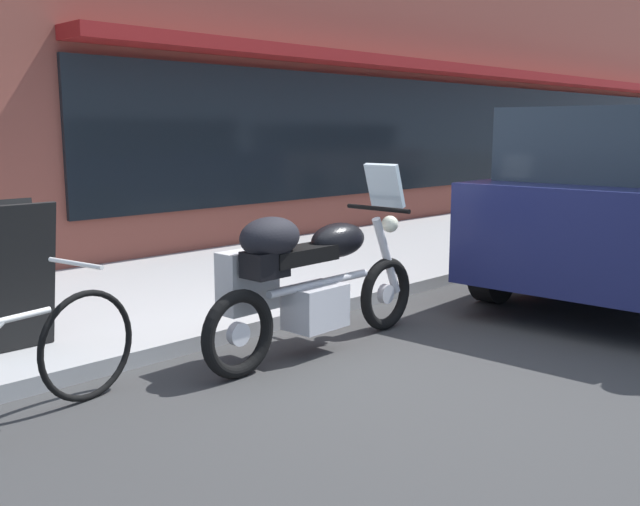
{
  "coord_description": "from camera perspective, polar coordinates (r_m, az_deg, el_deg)",
  "views": [
    {
      "loc": [
        -3.65,
        -3.05,
        1.65
      ],
      "look_at": [
        0.19,
        0.77,
        0.7
      ],
      "focal_mm": 39.72,
      "sensor_mm": 36.0,
      "label": 1
    }
  ],
  "objects": [
    {
      "name": "touring_motorcycle",
      "position": [
        5.17,
        -1.27,
        -1.83
      ],
      "size": [
        2.2,
        0.64,
        1.38
      ],
      "color": "black",
      "rests_on": "ground_plane"
    },
    {
      "name": "storefront_building",
      "position": [
        14.79,
        14.21,
        17.86
      ],
      "size": [
        25.73,
        0.9,
        7.69
      ],
      "color": "brown",
      "rests_on": "ground_plane"
    },
    {
      "name": "parked_bicycle",
      "position": [
        4.28,
        -24.12,
        -8.25
      ],
      "size": [
        1.75,
        0.52,
        0.94
      ],
      "color": "black",
      "rests_on": "ground_plane"
    },
    {
      "name": "sidewalk_curb",
      "position": [
        14.02,
        20.0,
        2.85
      ],
      "size": [
        30.0,
        3.18,
        0.12
      ],
      "color": "#9B9B9B",
      "rests_on": "ground_plane"
    },
    {
      "name": "ground_plane",
      "position": [
        5.03,
        4.78,
        -9.22
      ],
      "size": [
        80.0,
        80.0,
        0.0
      ],
      "primitive_type": "plane",
      "color": "#343434"
    },
    {
      "name": "sandwich_board_sign",
      "position": [
        5.34,
        -23.78,
        -1.77
      ],
      "size": [
        0.55,
        0.43,
        1.04
      ],
      "color": "black",
      "rests_on": "sidewalk_curb"
    }
  ]
}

